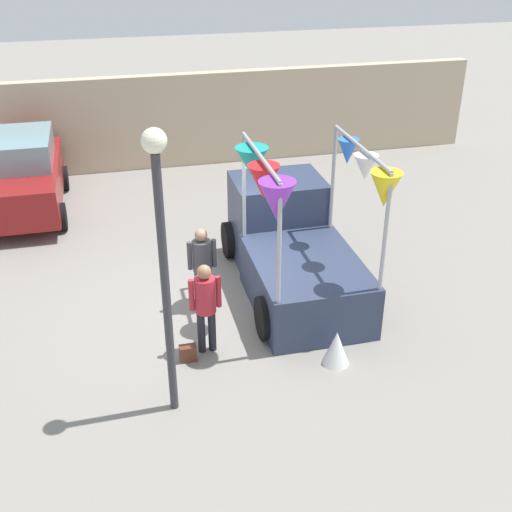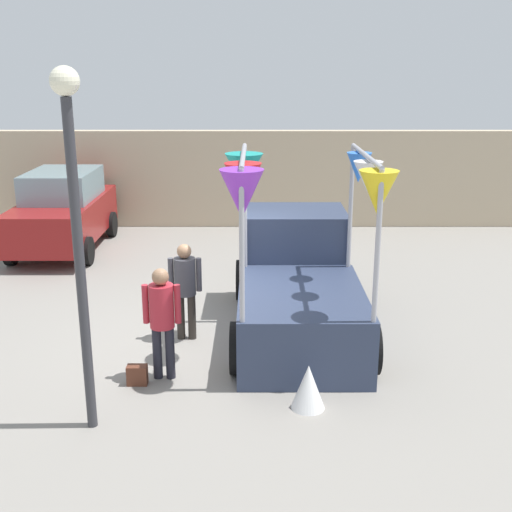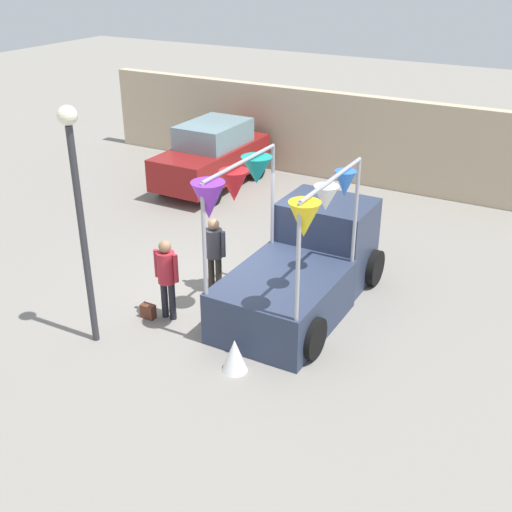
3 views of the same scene
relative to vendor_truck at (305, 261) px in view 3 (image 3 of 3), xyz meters
The scene contains 9 objects.
ground_plane 1.78m from the vendor_truck, 160.22° to the right, with size 60.00×60.00×0.00m, color gray.
vendor_truck is the anchor object (origin of this frame).
parked_car 7.14m from the vendor_truck, 137.43° to the left, with size 1.88×4.00×1.88m.
person_customer 2.70m from the vendor_truck, 136.88° to the right, with size 0.53×0.34×1.63m.
person_vendor 1.86m from the vendor_truck, 165.23° to the right, with size 0.53×0.34×1.59m.
handbag 3.18m from the vendor_truck, 138.61° to the right, with size 0.28×0.16×0.28m, color #592D1E.
street_lamp 4.51m from the vendor_truck, 130.78° to the right, with size 0.32×0.32×4.26m.
brick_boundary_wall 7.40m from the vendor_truck, 101.29° to the left, with size 18.00×0.36×2.60m, color tan.
folded_kite_bundle_white 2.75m from the vendor_truck, 89.97° to the right, with size 0.44×0.44×0.60m, color white.
Camera 3 is at (6.10, -9.73, 6.49)m, focal length 45.00 mm.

